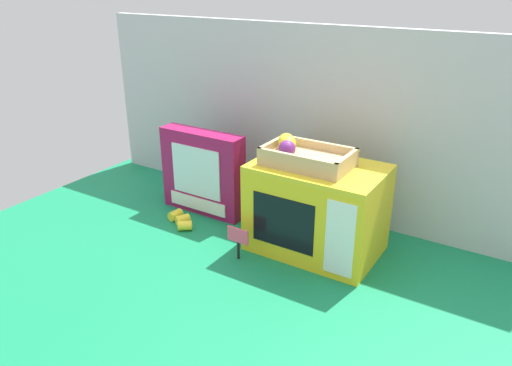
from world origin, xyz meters
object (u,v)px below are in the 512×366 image
object	(u,v)px
price_sign	(238,239)
food_groups_crate	(304,156)
cookie_set_box	(203,172)
loose_toy_banana	(181,220)
toy_microwave	(317,208)

from	to	relation	value
price_sign	food_groups_crate	bearing A→B (deg)	52.88
food_groups_crate	cookie_set_box	distance (m)	0.43
loose_toy_banana	toy_microwave	bearing A→B (deg)	12.87
toy_microwave	food_groups_crate	bearing A→B (deg)	-156.78
loose_toy_banana	food_groups_crate	bearing A→B (deg)	11.70
toy_microwave	price_sign	xyz separation A→B (m)	(-0.16, -0.18, -0.07)
cookie_set_box	price_sign	bearing A→B (deg)	-35.63
cookie_set_box	loose_toy_banana	distance (m)	0.18
toy_microwave	price_sign	distance (m)	0.25
loose_toy_banana	cookie_set_box	bearing A→B (deg)	89.43
cookie_set_box	loose_toy_banana	world-z (taller)	cookie_set_box
cookie_set_box	loose_toy_banana	size ratio (longest dim) A/B	2.50
toy_microwave	food_groups_crate	xyz separation A→B (m)	(-0.04, -0.02, 0.16)
food_groups_crate	price_sign	xyz separation A→B (m)	(-0.12, -0.16, -0.23)
price_sign	loose_toy_banana	distance (m)	0.29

